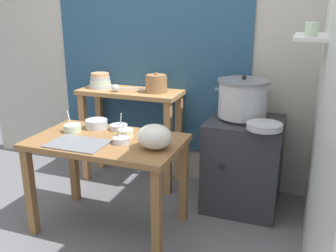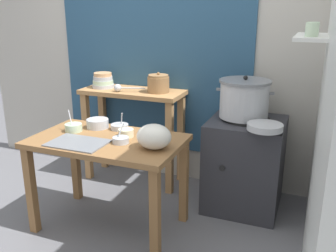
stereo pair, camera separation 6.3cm
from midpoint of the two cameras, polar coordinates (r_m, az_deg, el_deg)
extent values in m
plane|color=slate|center=(3.05, -8.16, -14.95)|extent=(9.00, 9.00, 0.00)
cube|color=#B2ADA3|center=(3.56, 0.92, 12.19)|extent=(4.40, 0.10, 2.60)
cube|color=navy|center=(3.59, -3.27, 13.01)|extent=(1.90, 0.02, 2.10)
cube|color=silver|center=(2.47, 23.24, 8.45)|extent=(0.10, 3.20, 2.60)
cube|color=silver|center=(2.65, 20.18, 12.59)|extent=(0.20, 0.56, 0.02)
cylinder|color=#B7D1AD|center=(2.49, 20.25, 13.56)|extent=(0.08, 0.08, 0.08)
cylinder|color=#B7D1AD|center=(2.64, 20.30, 13.71)|extent=(0.08, 0.08, 0.08)
cube|color=olive|center=(2.77, -9.89, -2.34)|extent=(1.10, 0.66, 0.04)
cube|color=olive|center=(2.98, -20.74, -9.33)|extent=(0.06, 0.06, 0.68)
cube|color=olive|center=(2.50, -2.46, -13.62)|extent=(0.06, 0.06, 0.68)
cube|color=olive|center=(3.38, -14.61, -5.53)|extent=(0.06, 0.06, 0.68)
cube|color=olive|center=(2.96, 1.76, -8.36)|extent=(0.06, 0.06, 0.68)
cube|color=#B27F4C|center=(3.52, -6.28, 5.11)|extent=(0.96, 0.40, 0.04)
cube|color=#B27F4C|center=(3.73, -13.01, -1.74)|extent=(0.06, 0.06, 0.86)
cube|color=#B27F4C|center=(3.35, -0.55, -3.47)|extent=(0.06, 0.06, 0.86)
cube|color=#B27F4C|center=(3.97, -10.68, -0.41)|extent=(0.06, 0.06, 0.86)
cube|color=#B27F4C|center=(3.62, 1.14, -1.87)|extent=(0.06, 0.06, 0.86)
cube|color=#2D2D33|center=(3.23, 10.79, -5.58)|extent=(0.60, 0.60, 0.76)
cylinder|color=black|center=(3.10, 11.19, 1.07)|extent=(0.36, 0.36, 0.02)
cylinder|color=black|center=(2.95, 7.52, -6.25)|extent=(0.04, 0.02, 0.04)
cylinder|color=#B7BABF|center=(3.09, 10.69, 3.96)|extent=(0.39, 0.39, 0.29)
cylinder|color=slate|center=(3.06, 10.85, 6.74)|extent=(0.41, 0.41, 0.02)
sphere|color=black|center=(3.05, 10.88, 7.26)|extent=(0.04, 0.04, 0.04)
cube|color=slate|center=(3.11, 6.90, 5.59)|extent=(0.04, 0.02, 0.02)
cube|color=slate|center=(3.04, 14.70, 4.88)|extent=(0.04, 0.02, 0.02)
cylinder|color=olive|center=(3.40, -2.32, 6.28)|extent=(0.20, 0.20, 0.14)
cylinder|color=olive|center=(3.38, -2.34, 7.59)|extent=(0.18, 0.18, 0.02)
sphere|color=olive|center=(3.38, -2.34, 7.96)|extent=(0.02, 0.02, 0.02)
cylinder|color=#B7BABF|center=(3.65, -10.68, 5.96)|extent=(0.21, 0.21, 0.03)
cylinder|color=#B7D1AD|center=(3.65, -10.71, 6.51)|extent=(0.19, 0.19, 0.04)
cylinder|color=#B7BABF|center=(3.64, -10.75, 7.10)|extent=(0.18, 0.18, 0.04)
cylinder|color=tan|center=(3.63, -10.78, 7.65)|extent=(0.17, 0.17, 0.03)
sphere|color=#B7BABF|center=(3.45, -8.50, 5.70)|extent=(0.07, 0.07, 0.07)
cylinder|color=#B7BABF|center=(3.42, -6.13, 5.70)|extent=(0.21, 0.07, 0.01)
cube|color=slate|center=(2.70, -14.19, -2.62)|extent=(0.40, 0.28, 0.01)
ellipsoid|color=silver|center=(2.52, -2.76, -1.63)|extent=(0.24, 0.21, 0.17)
cylinder|color=#B7BABF|center=(2.82, 13.76, -0.02)|extent=(0.26, 0.26, 0.05)
cylinder|color=beige|center=(2.78, -7.07, -1.09)|extent=(0.11, 0.11, 0.06)
cylinder|color=beige|center=(2.77, -7.09, -0.64)|extent=(0.10, 0.10, 0.01)
cylinder|color=#B7BABF|center=(2.66, -7.83, -2.19)|extent=(0.12, 0.12, 0.04)
cylinder|color=#337238|center=(2.65, -7.85, -1.88)|extent=(0.10, 0.10, 0.01)
cylinder|color=#B7BABF|center=(2.65, -8.00, -1.14)|extent=(0.05, 0.07, 0.13)
cylinder|color=#B7D1AD|center=(2.97, -14.88, -0.34)|extent=(0.13, 0.13, 0.06)
cylinder|color=beige|center=(2.96, -14.91, 0.09)|extent=(0.11, 0.11, 0.01)
cylinder|color=#B7BABF|center=(2.95, -15.25, 0.60)|extent=(0.07, 0.05, 0.16)
cylinder|color=#B7BABF|center=(2.96, -8.08, -0.17)|extent=(0.14, 0.14, 0.04)
cylinder|color=maroon|center=(2.95, -8.09, 0.10)|extent=(0.12, 0.12, 0.01)
cylinder|color=#B7BABF|center=(2.95, -7.79, 0.82)|extent=(0.06, 0.07, 0.14)
cylinder|color=#B7BABF|center=(3.02, -11.38, 0.31)|extent=(0.17, 0.17, 0.07)
cylinder|color=beige|center=(3.01, -11.41, 0.83)|extent=(0.15, 0.15, 0.01)
camera|label=1|loc=(0.03, -90.67, -0.21)|focal=40.21mm
camera|label=2|loc=(0.03, 89.33, 0.21)|focal=40.21mm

